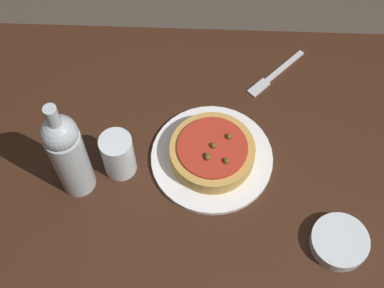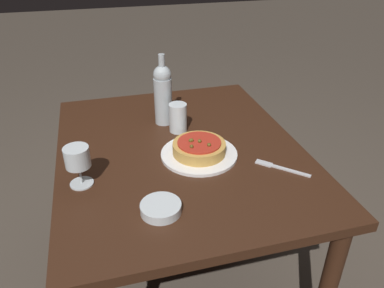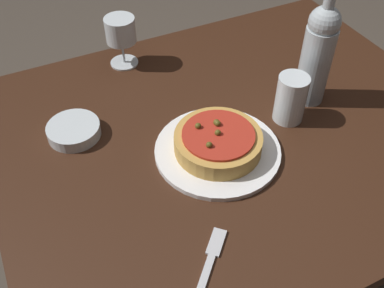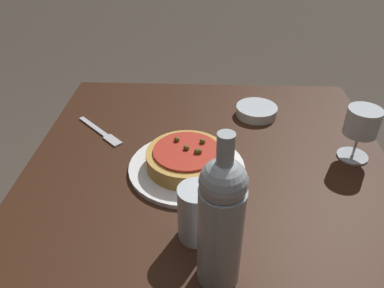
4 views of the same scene
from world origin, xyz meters
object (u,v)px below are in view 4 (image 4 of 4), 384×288
at_px(dining_table, 208,220).
at_px(pizza, 187,158).
at_px(wine_glass, 362,124).
at_px(fork, 102,133).
at_px(wine_bottle, 221,221).
at_px(water_cup, 196,213).
at_px(side_bowl, 256,111).
at_px(dinner_plate, 187,167).

height_order(dining_table, pizza, pizza).
xyz_separation_m(wine_glass, fork, (-0.08, -0.67, -0.10)).
bearing_deg(fork, wine_bottle, -10.72).
height_order(water_cup, side_bowl, water_cup).
bearing_deg(side_bowl, pizza, -35.69).
bearing_deg(dinner_plate, pizza, 125.88).
height_order(dinner_plate, pizza, pizza).
bearing_deg(wine_glass, fork, -97.08).
bearing_deg(dinner_plate, wine_bottle, 13.39).
relative_size(pizza, water_cup, 1.63).
distance_m(dining_table, side_bowl, 0.39).
distance_m(pizza, fork, 0.29).
distance_m(dinner_plate, wine_bottle, 0.34).
xyz_separation_m(pizza, wine_glass, (-0.07, 0.42, 0.06)).
xyz_separation_m(wine_bottle, fork, (-0.45, -0.32, -0.13)).
relative_size(pizza, wine_bottle, 0.65).
relative_size(side_bowl, fork, 0.79).
relative_size(pizza, side_bowl, 1.58).
bearing_deg(water_cup, dining_table, 169.30).
bearing_deg(fork, dinner_plate, 12.46).
xyz_separation_m(pizza, water_cup, (0.21, 0.03, 0.03)).
bearing_deg(wine_bottle, pizza, -166.63).
bearing_deg(pizza, dinner_plate, -54.12).
xyz_separation_m(pizza, wine_bottle, (0.30, 0.07, 0.10)).
xyz_separation_m(wine_bottle, water_cup, (-0.09, -0.04, -0.07)).
bearing_deg(fork, side_bowl, 59.33).
distance_m(side_bowl, fork, 0.46).
relative_size(dinner_plate, pizza, 1.45).
distance_m(wine_glass, water_cup, 0.48).
bearing_deg(wine_glass, dinner_plate, -80.68).
height_order(dining_table, fork, fork).
distance_m(pizza, wine_bottle, 0.33).
xyz_separation_m(dining_table, water_cup, (0.13, -0.03, 0.16)).
xyz_separation_m(dinner_plate, wine_glass, (-0.07, 0.42, 0.09)).
bearing_deg(dinner_plate, wine_glass, 99.32).
relative_size(wine_glass, side_bowl, 1.13).
bearing_deg(side_bowl, fork, -74.75).
bearing_deg(fork, dining_table, 7.23).
relative_size(dining_table, side_bowl, 9.04).
distance_m(dining_table, pizza, 0.16).
height_order(wine_glass, water_cup, wine_glass).
relative_size(dinner_plate, wine_bottle, 0.94).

